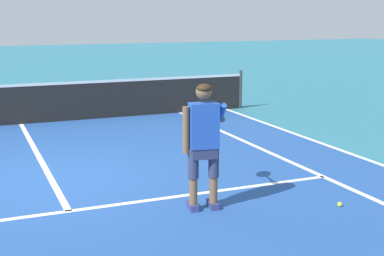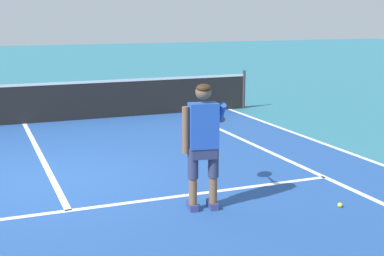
% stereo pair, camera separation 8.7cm
% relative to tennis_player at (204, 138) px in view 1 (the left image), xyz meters
% --- Properties ---
extents(ground_plane, '(80.00, 80.00, 0.00)m').
position_rel_tennis_player_xyz_m(ground_plane, '(-1.71, 2.13, -0.99)').
color(ground_plane, teal).
extents(court_inner_surface, '(10.98, 11.21, 0.00)m').
position_rel_tennis_player_xyz_m(court_inner_surface, '(-1.71, 1.59, -0.99)').
color(court_inner_surface, '#234C93').
rests_on(court_inner_surface, ground).
extents(line_service, '(8.23, 0.10, 0.01)m').
position_rel_tennis_player_xyz_m(line_service, '(-1.71, 0.60, -0.99)').
color(line_service, white).
rests_on(line_service, ground).
extents(line_centre_service, '(0.10, 6.40, 0.01)m').
position_rel_tennis_player_xyz_m(line_centre_service, '(-1.71, 3.80, -0.99)').
color(line_centre_service, white).
rests_on(line_centre_service, ground).
extents(line_singles_right, '(0.10, 10.81, 0.01)m').
position_rel_tennis_player_xyz_m(line_singles_right, '(2.40, 1.59, -0.99)').
color(line_singles_right, white).
rests_on(line_singles_right, ground).
extents(line_doubles_right, '(0.10, 10.81, 0.01)m').
position_rel_tennis_player_xyz_m(line_doubles_right, '(3.78, 1.59, -0.99)').
color(line_doubles_right, white).
rests_on(line_doubles_right, ground).
extents(tennis_net, '(11.96, 0.08, 1.07)m').
position_rel_tennis_player_xyz_m(tennis_net, '(-1.71, 7.00, -0.49)').
color(tennis_net, '#333338').
rests_on(tennis_net, ground).
extents(tennis_player, '(0.77, 1.08, 1.71)m').
position_rel_tennis_player_xyz_m(tennis_player, '(0.00, 0.00, 0.00)').
color(tennis_player, navy).
rests_on(tennis_player, ground).
extents(tennis_ball_near_feet, '(0.07, 0.07, 0.07)m').
position_rel_tennis_player_xyz_m(tennis_ball_near_feet, '(1.76, -0.66, -0.96)').
color(tennis_ball_near_feet, '#CCE02D').
rests_on(tennis_ball_near_feet, ground).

